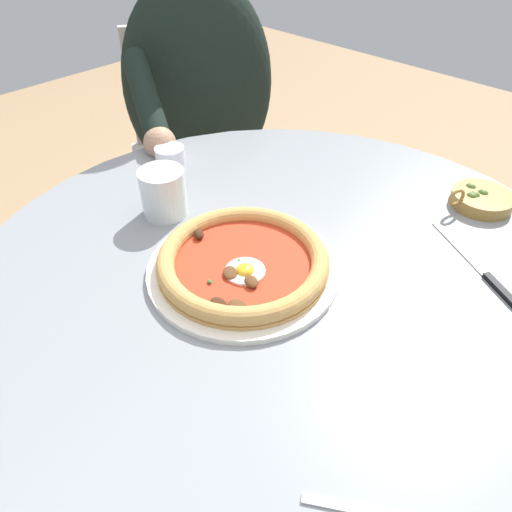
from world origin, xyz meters
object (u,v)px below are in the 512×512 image
(ramekin_capers, at_px, (170,155))
(cafe_chair_diner, at_px, (197,140))
(olive_pan, at_px, (481,199))
(diner_person, at_px, (204,155))
(water_glass, at_px, (164,196))
(steak_knife, at_px, (490,279))
(dining_table, at_px, (285,332))
(pizza_on_plate, at_px, (243,263))

(ramekin_capers, xyz_separation_m, cafe_chair_diner, (0.36, -0.36, -0.22))
(ramekin_capers, distance_m, olive_pan, 0.61)
(diner_person, bearing_deg, water_glass, 133.24)
(olive_pan, bearing_deg, water_glass, 46.54)
(ramekin_capers, bearing_deg, diner_person, -49.68)
(steak_knife, relative_size, diner_person, 0.17)
(water_glass, distance_m, cafe_chair_diner, 0.74)
(ramekin_capers, distance_m, cafe_chair_diner, 0.56)
(water_glass, bearing_deg, ramekin_capers, -40.75)
(dining_table, bearing_deg, diner_person, -30.55)
(olive_pan, bearing_deg, dining_table, 72.31)
(pizza_on_plate, relative_size, olive_pan, 2.30)
(steak_knife, distance_m, diner_person, 0.92)
(steak_knife, relative_size, olive_pan, 1.60)
(olive_pan, relative_size, diner_person, 0.11)
(pizza_on_plate, bearing_deg, water_glass, -4.12)
(diner_person, distance_m, cafe_chair_diner, 0.14)
(dining_table, bearing_deg, ramekin_capers, -13.27)
(dining_table, relative_size, cafe_chair_diner, 1.22)
(diner_person, height_order, cafe_chair_diner, diner_person)
(ramekin_capers, height_order, cafe_chair_diner, cafe_chair_diner)
(water_glass, height_order, ramekin_capers, water_glass)
(water_glass, distance_m, ramekin_capers, 0.19)
(dining_table, bearing_deg, olive_pan, -107.69)
(pizza_on_plate, bearing_deg, olive_pan, -112.87)
(steak_knife, xyz_separation_m, olive_pan, (0.10, -0.19, 0.01))
(steak_knife, bearing_deg, pizza_on_plate, 40.83)
(dining_table, height_order, water_glass, water_glass)
(dining_table, xyz_separation_m, water_glass, (0.27, 0.02, 0.16))
(olive_pan, relative_size, cafe_chair_diner, 0.15)
(olive_pan, distance_m, diner_person, 0.80)
(water_glass, bearing_deg, pizza_on_plate, 175.88)
(pizza_on_plate, height_order, water_glass, water_glass)
(steak_knife, xyz_separation_m, ramekin_capers, (0.63, 0.11, 0.01))
(ramekin_capers, height_order, diner_person, diner_person)
(olive_pan, xyz_separation_m, cafe_chair_diner, (0.90, -0.07, -0.22))
(steak_knife, height_order, cafe_chair_diner, cafe_chair_diner)
(ramekin_capers, xyz_separation_m, diner_person, (0.25, -0.29, -0.20))
(dining_table, relative_size, diner_person, 0.86)
(dining_table, relative_size, olive_pan, 7.97)
(dining_table, distance_m, olive_pan, 0.43)
(pizza_on_plate, height_order, diner_person, diner_person)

